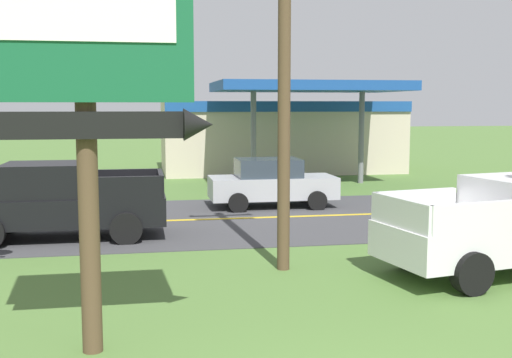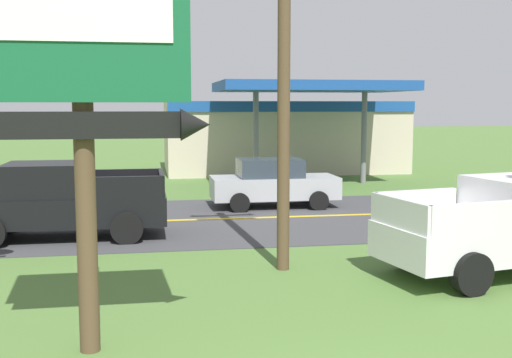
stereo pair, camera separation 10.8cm
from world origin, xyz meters
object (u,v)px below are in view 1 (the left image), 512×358
at_px(utility_pole, 284,35).
at_px(gas_station, 280,134).
at_px(pickup_black_on_road, 60,202).
at_px(motel_sign, 88,57).
at_px(car_silver_mid_lane, 271,183).
at_px(pickup_white_parked_on_lawn, 507,227).

distance_m(utility_pole, gas_station, 20.14).
bearing_deg(pickup_black_on_road, gas_station, 59.34).
bearing_deg(motel_sign, gas_station, 71.72).
height_order(utility_pole, gas_station, utility_pole).
distance_m(motel_sign, car_silver_mid_lane, 13.37).
relative_size(gas_station, pickup_white_parked_on_lawn, 2.19).
height_order(motel_sign, pickup_white_parked_on_lawn, motel_sign).
relative_size(pickup_black_on_road, car_silver_mid_lane, 1.24).
height_order(motel_sign, pickup_black_on_road, motel_sign).
distance_m(motel_sign, pickup_black_on_road, 8.70).
bearing_deg(pickup_black_on_road, pickup_white_parked_on_lawn, -28.41).
height_order(motel_sign, car_silver_mid_lane, motel_sign).
relative_size(motel_sign, car_silver_mid_lane, 1.44).
distance_m(gas_station, car_silver_mid_lane, 11.88).
bearing_deg(motel_sign, pickup_black_on_road, 100.08).
bearing_deg(utility_pole, pickup_black_on_road, 141.22).
xyz_separation_m(utility_pole, gas_station, (4.22, 19.48, -2.89)).
distance_m(pickup_white_parked_on_lawn, pickup_black_on_road, 10.67).
bearing_deg(utility_pole, gas_station, 77.78).
bearing_deg(gas_station, car_silver_mid_lane, -103.83).
bearing_deg(pickup_black_on_road, motel_sign, -79.92).
xyz_separation_m(pickup_black_on_road, car_silver_mid_lane, (6.35, 4.00, -0.13)).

